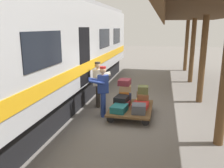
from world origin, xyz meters
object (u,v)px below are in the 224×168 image
(train_car, at_px, (46,52))
(suitcase_red_plastic, at_px, (140,105))
(suitcase_slate_roller, at_px, (139,109))
(porter_by_door, at_px, (98,83))
(suitcase_teal_softside, at_px, (119,108))
(suitcase_burgundy_valise, at_px, (125,82))
(suitcase_tan_vintage, at_px, (125,88))
(suitcase_maroon_trunk, at_px, (122,104))
(suitcase_olive_duffel, at_px, (143,90))
(suitcase_navy_fabric, at_px, (124,98))
(suitcase_black_hardshell, at_px, (122,99))
(suitcase_orange_carryall, at_px, (124,93))
(suitcase_yellow_case, at_px, (142,101))
(luggage_cart, at_px, (131,108))
(suitcase_brown_leather, at_px, (142,96))
(porter_in_overalls, at_px, (102,90))

(train_car, height_order, suitcase_red_plastic, train_car)
(suitcase_slate_roller, relative_size, porter_by_door, 0.26)
(suitcase_teal_softside, height_order, porter_by_door, porter_by_door)
(suitcase_teal_softside, height_order, suitcase_burgundy_valise, suitcase_burgundy_valise)
(suitcase_tan_vintage, distance_m, suitcase_burgundy_valise, 0.21)
(suitcase_maroon_trunk, relative_size, suitcase_teal_softside, 0.86)
(suitcase_olive_duffel, distance_m, suitcase_burgundy_valise, 0.72)
(suitcase_red_plastic, distance_m, porter_by_door, 1.88)
(suitcase_maroon_trunk, relative_size, suitcase_burgundy_valise, 0.96)
(suitcase_teal_softside, relative_size, suitcase_burgundy_valise, 1.11)
(suitcase_teal_softside, xyz_separation_m, suitcase_red_plastic, (-0.63, -0.52, -0.02))
(suitcase_burgundy_valise, bearing_deg, suitcase_navy_fabric, 102.09)
(suitcase_tan_vintage, xyz_separation_m, suitcase_black_hardshell, (0.02, 0.60, -0.24))
(suitcase_orange_carryall, distance_m, suitcase_burgundy_valise, 0.39)
(suitcase_red_plastic, bearing_deg, suitcase_burgundy_valise, -42.54)
(suitcase_yellow_case, distance_m, suitcase_burgundy_valise, 0.91)
(luggage_cart, distance_m, suitcase_black_hardshell, 0.46)
(suitcase_navy_fabric, bearing_deg, suitcase_brown_leather, 178.19)
(suitcase_red_plastic, height_order, suitcase_black_hardshell, suitcase_black_hardshell)
(suitcase_yellow_case, bearing_deg, suitcase_navy_fabric, 0.00)
(suitcase_maroon_trunk, height_order, suitcase_slate_roller, suitcase_slate_roller)
(luggage_cart, bearing_deg, train_car, -4.97)
(suitcase_yellow_case, height_order, suitcase_olive_duffel, suitcase_olive_duffel)
(suitcase_red_plastic, relative_size, porter_in_overalls, 0.33)
(suitcase_orange_carryall, height_order, porter_in_overalls, porter_in_overalls)
(suitcase_maroon_trunk, height_order, suitcase_tan_vintage, suitcase_tan_vintage)
(suitcase_tan_vintage, bearing_deg, suitcase_maroon_trunk, 89.19)
(suitcase_red_plastic, xyz_separation_m, suitcase_orange_carryall, (0.66, -0.55, 0.25))
(suitcase_black_hardshell, xyz_separation_m, porter_in_overalls, (0.61, 0.23, 0.35))
(suitcase_yellow_case, relative_size, suitcase_olive_duffel, 1.13)
(suitcase_red_plastic, bearing_deg, suitcase_teal_softside, 39.80)
(suitcase_navy_fabric, xyz_separation_m, suitcase_tan_vintage, (-0.01, -0.06, 0.39))
(train_car, bearing_deg, suitcase_olive_duffel, -175.78)
(suitcase_tan_vintage, bearing_deg, suitcase_navy_fabric, 82.27)
(suitcase_teal_softside, relative_size, suitcase_navy_fabric, 0.96)
(suitcase_yellow_case, bearing_deg, suitcase_slate_roller, 90.00)
(porter_by_door, bearing_deg, train_car, 13.17)
(suitcase_olive_duffel, relative_size, porter_by_door, 0.24)
(suitcase_slate_roller, bearing_deg, porter_by_door, -36.66)
(porter_by_door, bearing_deg, suitcase_slate_roller, 143.34)
(luggage_cart, height_order, suitcase_olive_duffel, suitcase_olive_duffel)
(suitcase_maroon_trunk, bearing_deg, porter_by_door, -34.61)
(suitcase_olive_duffel, bearing_deg, suitcase_orange_carryall, -0.81)
(suitcase_red_plastic, distance_m, suitcase_burgundy_valise, 1.08)
(luggage_cart, distance_m, suitcase_olive_duffel, 0.84)
(suitcase_red_plastic, bearing_deg, suitcase_yellow_case, -90.00)
(suitcase_red_plastic, distance_m, suitcase_black_hardshell, 0.67)
(train_car, relative_size, suitcase_tan_vintage, 33.40)
(luggage_cart, bearing_deg, suitcase_brown_leather, -123.64)
(suitcase_maroon_trunk, relative_size, suitcase_navy_fabric, 0.83)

